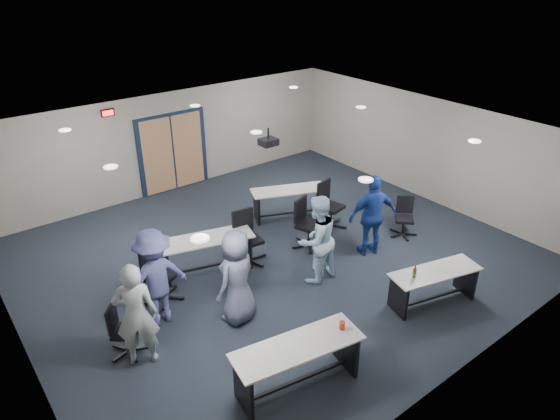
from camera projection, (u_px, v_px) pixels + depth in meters
floor at (272, 255)px, 10.87m from camera, size 10.00×10.00×0.00m
back_wall at (171, 142)px, 13.42m from camera, size 10.00×0.04×2.70m
front_wall at (461, 309)px, 7.09m from camera, size 10.00×0.04×2.70m
left_wall at (8, 289)px, 7.53m from camera, size 0.04×9.00×2.70m
right_wall at (425, 148)px, 12.98m from camera, size 0.04×9.00×2.70m
ceiling at (271, 137)px, 9.64m from camera, size 10.00×9.00×0.04m
double_door at (173, 153)px, 13.53m from camera, size 2.00×0.07×2.20m
exit_sign at (108, 113)px, 12.01m from camera, size 0.32×0.07×0.18m
ceiling_projector at (268, 142)px, 10.29m from camera, size 0.35×0.32×0.37m
ceiling_can_lights at (264, 135)px, 9.83m from camera, size 6.24×5.74×0.02m
table_front_left at (298, 358)px, 7.34m from camera, size 2.06×0.99×0.94m
table_front_right at (434, 281)px, 9.19m from camera, size 1.83×1.00×0.96m
table_back_left at (207, 249)px, 10.12m from camera, size 2.00×1.11×0.77m
table_back_right at (289, 198)px, 12.26m from camera, size 1.93×1.28×0.74m
chair_back_a at (161, 274)px, 9.24m from camera, size 0.96×0.96×1.13m
chair_back_b at (248, 238)px, 10.41m from camera, size 0.79×0.79×1.14m
chair_back_c at (309, 224)px, 10.98m from camera, size 0.91×0.91×1.13m
chair_back_d at (331, 205)px, 11.78m from camera, size 0.85×0.85×1.14m
chair_loose_left at (126, 330)px, 8.03m from camera, size 0.83×0.83×0.93m
chair_loose_right at (404, 218)px, 11.46m from camera, size 0.82×0.82×0.93m
person_gray at (136, 315)px, 7.66m from camera, size 0.79×0.70×1.83m
person_plaid at (237, 277)px, 8.61m from camera, size 1.01×0.82×1.78m
person_lightblue at (317, 239)px, 9.68m from camera, size 0.90×0.71×1.83m
person_navy at (372, 215)px, 10.58m from camera, size 1.16×0.77×1.83m
person_back at (155, 278)px, 8.54m from camera, size 1.19×0.68×1.83m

